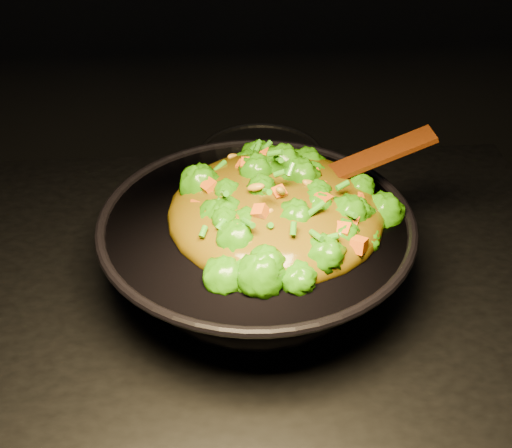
{
  "coord_description": "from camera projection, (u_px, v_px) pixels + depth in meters",
  "views": [
    {
      "loc": [
        -0.01,
        -0.74,
        1.6
      ],
      "look_at": [
        0.05,
        0.04,
        1.01
      ],
      "focal_mm": 45.0,
      "sensor_mm": 36.0,
      "label": 1
    }
  ],
  "objects": [
    {
      "name": "wok",
      "position": [
        256.0,
        253.0,
        1.0
      ],
      "size": [
        0.57,
        0.57,
        0.13
      ],
      "primitive_type": null,
      "rotation": [
        0.0,
        0.0,
        -0.28
      ],
      "color": "black",
      "rests_on": "stovetop"
    },
    {
      "name": "stir_fry",
      "position": [
        276.0,
        184.0,
        0.93
      ],
      "size": [
        0.42,
        0.42,
        0.11
      ],
      "primitive_type": null,
      "rotation": [
        0.0,
        0.0,
        0.34
      ],
      "color": "#2D7B08",
      "rests_on": "wok"
    },
    {
      "name": "back_pot",
      "position": [
        261.0,
        181.0,
        1.17
      ],
      "size": [
        0.28,
        0.28,
        0.12
      ],
      "primitive_type": "cylinder",
      "rotation": [
        0.0,
        0.0,
        -0.36
      ],
      "color": "black",
      "rests_on": "stovetop"
    },
    {
      "name": "spatula",
      "position": [
        343.0,
        169.0,
        0.98
      ],
      "size": [
        0.27,
        0.06,
        0.12
      ],
      "primitive_type": "cube",
      "rotation": [
        0.0,
        -0.38,
        0.04
      ],
      "color": "#3D1106",
      "rests_on": "wok"
    }
  ]
}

